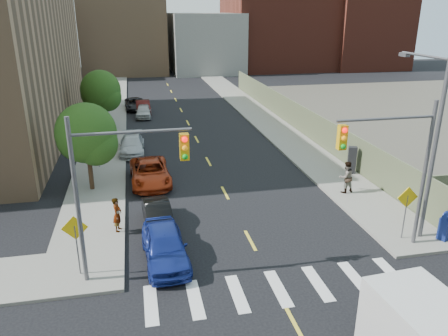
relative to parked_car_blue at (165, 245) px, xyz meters
name	(u,v)px	position (x,y,z in m)	size (l,w,h in m)	color
sidewalk_nw	(111,106)	(-3.55, 34.50, -0.71)	(3.50, 73.00, 0.15)	gray
sidewalk_ne	(241,101)	(11.95, 34.50, -0.71)	(3.50, 73.00, 0.15)	gray
fence_north	(294,115)	(13.80, 21.00, 0.47)	(0.12, 44.00, 2.50)	#6D724F
bg_bldg_west	(25,39)	(-17.80, 63.00, 5.22)	(14.00, 18.00, 12.00)	#592319
bg_bldg_midwest	(124,28)	(-1.80, 65.00, 6.72)	(14.00, 16.00, 15.00)	#8C6B4C
bg_bldg_center	(204,43)	(12.20, 63.00, 4.22)	(12.00, 16.00, 10.00)	gray
bg_bldg_east	(276,24)	(26.20, 65.00, 7.22)	(18.00, 18.00, 16.00)	#592319
bg_bldg_fareast	(361,18)	(42.20, 63.00, 8.22)	(14.00, 16.00, 18.00)	#592319
signal_nw	(116,178)	(-1.78, -1.00, 3.74)	(4.59, 0.30, 7.00)	#59595E
signal_ne	(397,157)	(10.18, -1.00, 3.74)	(4.59, 0.30, 7.00)	#59595E
streetlight_ne	(431,134)	(12.40, -0.10, 4.43)	(0.25, 3.70, 9.00)	#59595E
warn_sign_nw	(76,235)	(-3.60, -0.50, 1.21)	(1.06, 0.06, 2.83)	#59595E
warn_sign_ne	(407,203)	(11.40, -0.50, 1.21)	(1.06, 0.06, 2.83)	#59595E
warn_sign_midwest	(97,142)	(-3.60, 13.00, 1.21)	(1.06, 0.06, 2.83)	#59595E
tree_west_near	(87,137)	(-3.80, 9.05, 2.69)	(3.66, 3.64, 5.52)	#332114
tree_west_far	(101,93)	(-3.80, 24.05, 2.69)	(3.66, 3.64, 5.52)	#332114
parked_car_blue	(165,245)	(0.00, 0.00, 0.00)	(1.85, 4.61, 1.57)	navy
parked_car_black	(158,215)	(-0.09, 3.47, -0.16)	(1.32, 3.79, 1.25)	black
parked_car_red	(150,172)	(-0.20, 9.60, -0.05)	(2.43, 5.27, 1.46)	#A62F10
parked_car_silver	(132,145)	(-1.30, 16.21, -0.11)	(1.89, 4.64, 1.35)	#B9BDC1
parked_car_white	(144,111)	(0.00, 28.28, -0.13)	(1.56, 3.87, 1.32)	#B4B4B4
parked_car_maroon	(143,107)	(0.00, 30.08, -0.09)	(1.47, 4.22, 1.39)	#400F0C
parked_car_grey	(135,104)	(-0.85, 32.35, -0.15)	(2.10, 4.56, 1.27)	black
mailbox	(446,226)	(13.35, -1.00, 0.06)	(0.72, 0.64, 1.44)	navy
payphone	(352,160)	(13.21, 8.32, 0.29)	(0.55, 0.45, 1.85)	black
pedestrian_west	(117,214)	(-2.10, 3.09, 0.25)	(0.64, 0.42, 1.77)	gray
pedestrian_east	(346,177)	(11.29, 5.30, 0.34)	(0.95, 0.74, 1.96)	gray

